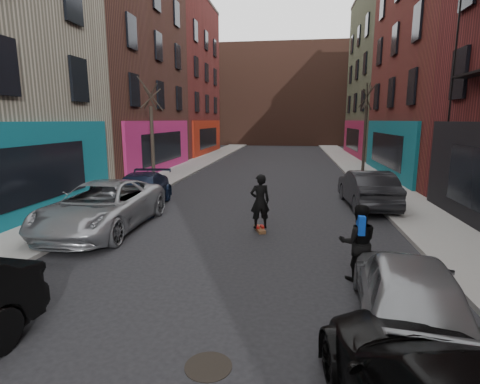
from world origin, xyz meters
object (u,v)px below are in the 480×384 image
(tree_right_far, at_px, (366,120))
(manhole, at_px, (208,366))
(parked_left_far, at_px, (102,206))
(parked_left_end, at_px, (140,192))
(skateboarder, at_px, (260,201))
(parked_right_far, at_px, (407,290))
(tree_left_far, at_px, (152,123))
(parked_right_end, at_px, (367,189))
(pedestrian, at_px, (358,242))
(skateboard, at_px, (260,229))

(tree_right_far, xyz_separation_m, manhole, (-5.83, -21.14, -3.52))
(parked_left_far, distance_m, manhole, 8.11)
(parked_left_end, bearing_deg, skateboarder, -32.98)
(manhole, bearing_deg, parked_right_far, 25.85)
(tree_left_far, height_order, parked_right_end, tree_left_far)
(skateboarder, bearing_deg, parked_right_far, 100.30)
(parked_left_end, bearing_deg, parked_left_far, -97.34)
(parked_left_far, bearing_deg, parked_left_end, 89.32)
(pedestrian, bearing_deg, skateboarder, -56.08)
(tree_right_far, bearing_deg, manhole, -105.42)
(parked_left_end, relative_size, skateboarder, 2.72)
(skateboarder, bearing_deg, tree_left_far, -69.55)
(tree_left_far, relative_size, parked_left_far, 1.15)
(parked_left_far, height_order, parked_right_far, parked_left_far)
(parked_right_end, bearing_deg, skateboard, 41.77)
(parked_right_far, relative_size, skateboarder, 2.32)
(parked_left_far, bearing_deg, parked_right_far, -31.49)
(tree_left_far, distance_m, tree_right_far, 13.78)
(parked_left_end, distance_m, pedestrian, 9.63)
(parked_right_far, relative_size, skateboard, 5.14)
(skateboard, height_order, manhole, skateboard)
(tree_right_far, height_order, parked_left_end, tree_right_far)
(parked_left_end, height_order, parked_right_far, parked_right_far)
(parked_left_end, distance_m, skateboard, 5.70)
(skateboarder, bearing_deg, manhole, 70.09)
(parked_left_far, distance_m, pedestrian, 8.13)
(tree_left_far, bearing_deg, parked_right_far, -54.50)
(tree_left_far, height_order, manhole, tree_left_far)
(parked_left_far, relative_size, skateboard, 7.05)
(parked_left_far, xyz_separation_m, parked_left_end, (0.00, 3.02, -0.09))
(parked_left_end, bearing_deg, tree_right_far, 40.10)
(parked_right_end, bearing_deg, parked_left_far, 23.61)
(tree_right_far, relative_size, pedestrian, 3.91)
(parked_left_far, relative_size, skateboarder, 3.19)
(parked_left_end, relative_size, parked_right_far, 1.17)
(pedestrian, bearing_deg, tree_left_far, -53.64)
(tree_right_far, height_order, skateboard, tree_right_far)
(manhole, bearing_deg, skateboard, 88.87)
(parked_right_end, relative_size, manhole, 6.61)
(tree_right_far, distance_m, skateboard, 15.70)
(tree_left_far, relative_size, parked_right_far, 1.58)
(parked_right_far, xyz_separation_m, parked_right_end, (1.09, 9.52, 0.06))
(tree_left_far, distance_m, parked_right_end, 11.85)
(tree_right_far, xyz_separation_m, parked_right_end, (-1.60, -10.10, -2.77))
(skateboard, bearing_deg, pedestrian, -72.97)
(parked_left_far, bearing_deg, tree_right_far, 53.16)
(manhole, bearing_deg, parked_left_end, 117.91)
(parked_right_far, height_order, skateboard, parked_right_far)
(skateboarder, bearing_deg, skateboard, 180.00)
(parked_right_end, height_order, skateboard, parked_right_end)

